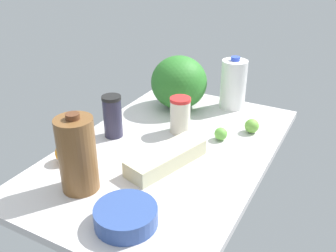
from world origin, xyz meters
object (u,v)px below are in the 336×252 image
at_px(milk_jug, 233,84).
at_px(lime_far_back, 252,126).
at_px(shaker_bottle, 113,116).
at_px(tumbler_cup, 180,115).
at_px(watermelon, 179,82).
at_px(lime_by_jug, 221,134).
at_px(orange_loose, 65,153).
at_px(mixing_bowl, 126,216).
at_px(egg_carton, 166,158).
at_px(chocolate_milk_jug, 77,155).

bearing_deg(milk_jug, lime_far_back, 37.44).
xyz_separation_m(shaker_bottle, milk_jug, (-0.52, 0.34, 0.03)).
height_order(tumbler_cup, watermelon, watermelon).
bearing_deg(watermelon, lime_far_back, 76.75).
height_order(shaker_bottle, lime_by_jug, shaker_bottle).
bearing_deg(watermelon, lime_by_jug, 54.54).
bearing_deg(orange_loose, lime_far_back, 135.93).
bearing_deg(mixing_bowl, milk_jug, -178.98).
bearing_deg(orange_loose, milk_jug, 154.35).
relative_size(mixing_bowl, milk_jug, 0.74).
bearing_deg(watermelon, tumbler_cup, 28.08).
bearing_deg(tumbler_cup, shaker_bottle, -53.91).
distance_m(milk_jug, lime_far_back, 0.29).
xyz_separation_m(tumbler_cup, milk_jug, (-0.36, 0.11, 0.04)).
xyz_separation_m(lime_far_back, lime_by_jug, (0.12, -0.09, -0.00)).
xyz_separation_m(shaker_bottle, lime_by_jug, (-0.18, 0.41, -0.06)).
bearing_deg(lime_far_back, tumbler_cup, -63.27).
xyz_separation_m(tumbler_cup, egg_carton, (0.26, 0.08, -0.05)).
height_order(shaker_bottle, lime_far_back, shaker_bottle).
distance_m(shaker_bottle, orange_loose, 0.26).
xyz_separation_m(egg_carton, orange_loose, (0.16, -0.34, 0.01)).
bearing_deg(lime_far_back, chocolate_milk_jug, -30.18).
distance_m(shaker_bottle, lime_by_jug, 0.45).
bearing_deg(mixing_bowl, watermelon, -163.35).
xyz_separation_m(watermelon, lime_by_jug, (0.22, 0.30, -0.10)).
bearing_deg(chocolate_milk_jug, tumbler_cup, 168.21).
relative_size(lime_far_back, orange_loose, 0.81).
bearing_deg(watermelon, chocolate_milk_jug, 1.15).
distance_m(watermelon, lime_far_back, 0.42).
distance_m(lime_far_back, orange_loose, 0.77).
bearing_deg(watermelon, egg_carton, 21.99).
bearing_deg(egg_carton, shaker_bottle, -90.77).
distance_m(egg_carton, orange_loose, 0.37).
height_order(shaker_bottle, milk_jug, milk_jug).
height_order(mixing_bowl, milk_jug, milk_jug).
relative_size(egg_carton, lime_far_back, 5.33).
bearing_deg(shaker_bottle, watermelon, 165.21).
height_order(egg_carton, chocolate_milk_jug, chocolate_milk_jug).
distance_m(tumbler_cup, shaker_bottle, 0.28).
height_order(shaker_bottle, orange_loose, shaker_bottle).
bearing_deg(mixing_bowl, tumbler_cup, -168.24).
height_order(tumbler_cup, chocolate_milk_jug, chocolate_milk_jug).
height_order(tumbler_cup, egg_carton, tumbler_cup).
relative_size(tumbler_cup, lime_far_back, 2.55).
bearing_deg(mixing_bowl, egg_carton, -171.77).
bearing_deg(egg_carton, lime_far_back, 170.16).
height_order(mixing_bowl, shaker_bottle, shaker_bottle).
distance_m(shaker_bottle, milk_jug, 0.62).
bearing_deg(lime_by_jug, milk_jug, -167.76).
xyz_separation_m(mixing_bowl, orange_loose, (-0.18, -0.39, 0.01)).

